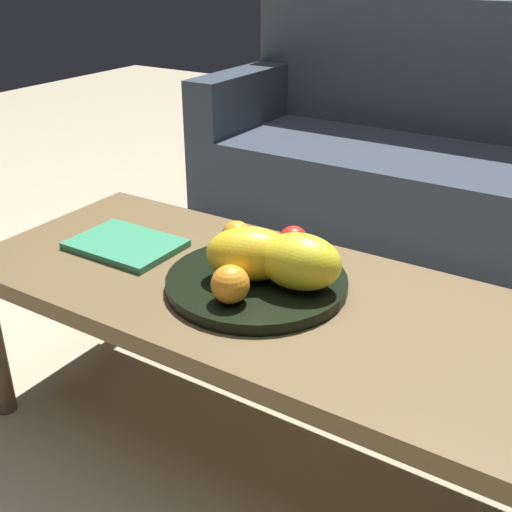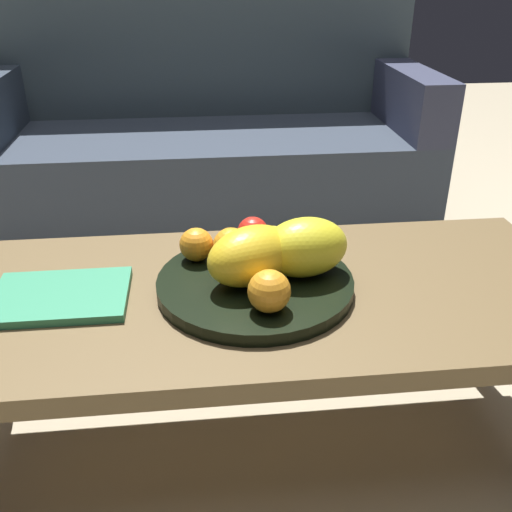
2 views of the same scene
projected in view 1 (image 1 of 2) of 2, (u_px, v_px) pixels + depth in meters
ground_plane at (257, 444)px, 1.50m from camera, size 8.00×8.00×0.00m
coffee_table at (257, 306)px, 1.33m from camera, size 1.29×0.55×0.42m
couch at (429, 171)px, 2.38m from camera, size 1.70×0.70×0.90m
fruit_bowl at (256, 283)px, 1.30m from camera, size 0.38×0.38×0.03m
melon_large_front at (300, 262)px, 1.24m from camera, size 0.19×0.14×0.11m
melon_smaller_beside at (250, 254)px, 1.27m from camera, size 0.21×0.18×0.11m
orange_front at (258, 244)px, 1.36m from camera, size 0.07×0.07×0.07m
orange_left at (230, 284)px, 1.19m from camera, size 0.08×0.08×0.08m
orange_right at (236, 236)px, 1.41m from camera, size 0.07×0.07×0.07m
apple_front at (293, 240)px, 1.39m from camera, size 0.07×0.07×0.07m
banana_bunch at (274, 254)px, 1.33m from camera, size 0.15×0.17×0.06m
magazine at (126, 244)px, 1.49m from camera, size 0.25×0.18×0.02m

